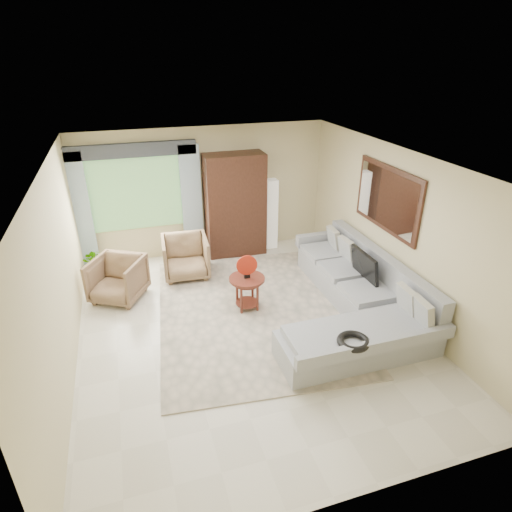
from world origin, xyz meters
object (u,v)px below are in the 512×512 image
object	(u,v)px
armchair_left	(118,279)
armoire	(235,205)
tv_screen	(365,265)
coffee_table	(247,293)
potted_plant	(96,262)
armchair_right	(186,257)
floor_lamp	(271,214)
sectional_sofa	(357,300)

from	to	relation	value
armchair_left	armoire	size ratio (longest dim) A/B	0.39
armchair_left	tv_screen	bearing A→B (deg)	10.13
coffee_table	potted_plant	size ratio (longest dim) A/B	1.01
tv_screen	coffee_table	xyz separation A→B (m)	(-1.90, 0.41, -0.41)
tv_screen	armchair_right	xyz separation A→B (m)	(-2.67, 1.88, -0.33)
armchair_right	floor_lamp	size ratio (longest dim) A/B	0.57
potted_plant	armoire	distance (m)	2.90
armchair_right	potted_plant	distance (m)	1.71
coffee_table	sectional_sofa	bearing A→B (deg)	-23.57
armchair_left	armchair_right	bearing A→B (deg)	50.86
armchair_left	potted_plant	bearing A→B (deg)	140.53
sectional_sofa	armchair_left	size ratio (longest dim) A/B	4.18
sectional_sofa	armoire	size ratio (longest dim) A/B	1.65
armchair_right	armoire	distance (m)	1.52
potted_plant	floor_lamp	bearing A→B (deg)	4.20
potted_plant	armchair_left	bearing A→B (deg)	-69.26
tv_screen	armchair_left	world-z (taller)	tv_screen
floor_lamp	armoire	bearing A→B (deg)	-175.71
tv_screen	armoire	distance (m)	3.02
armoire	floor_lamp	bearing A→B (deg)	4.29
tv_screen	armchair_left	bearing A→B (deg)	160.34
coffee_table	armchair_right	bearing A→B (deg)	117.82
sectional_sofa	coffee_table	bearing A→B (deg)	156.43
armoire	sectional_sofa	bearing A→B (deg)	-66.94
floor_lamp	tv_screen	bearing A→B (deg)	-75.26
coffee_table	potted_plant	xyz separation A→B (m)	(-2.40, 1.98, -0.02)
potted_plant	tv_screen	bearing A→B (deg)	-29.17
coffee_table	floor_lamp	distance (m)	2.58
coffee_table	armchair_right	xyz separation A→B (m)	(-0.77, 1.47, 0.08)
armchair_left	potted_plant	distance (m)	1.07
tv_screen	potted_plant	size ratio (longest dim) A/B	1.28
armchair_left	potted_plant	size ratio (longest dim) A/B	1.43
tv_screen	floor_lamp	world-z (taller)	floor_lamp
sectional_sofa	coffee_table	xyz separation A→B (m)	(-1.63, 0.71, 0.02)
tv_screen	armchair_left	xyz separation A→B (m)	(-3.92, 1.40, -0.34)
armchair_right	armoire	size ratio (longest dim) A/B	0.41
coffee_table	armchair_left	distance (m)	2.25
potted_plant	armoire	xyz separation A→B (m)	(2.79, 0.20, 0.76)
armchair_right	coffee_table	bearing A→B (deg)	-58.10
sectional_sofa	tv_screen	distance (m)	0.59
sectional_sofa	coffee_table	world-z (taller)	sectional_sofa
armchair_right	potted_plant	bearing A→B (deg)	166.41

